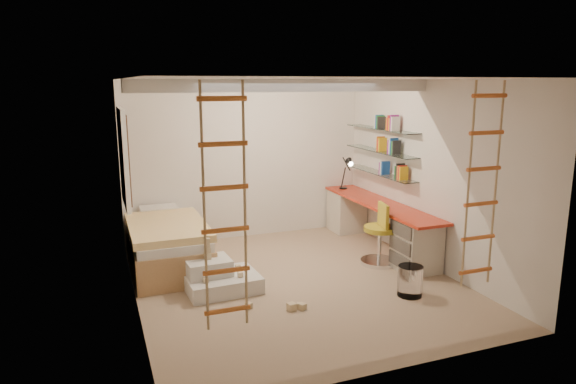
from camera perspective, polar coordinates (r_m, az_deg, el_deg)
name	(u,v)px	position (r m, az deg, el deg)	size (l,w,h in m)	color
floor	(296,282)	(6.80, 0.91, -10.02)	(4.50, 4.50, 0.00)	tan
ceiling_beam	(288,86)	(6.58, 0.00, 11.75)	(4.00, 0.18, 0.16)	white
window_frame	(123,157)	(7.43, -17.82, 3.70)	(0.06, 1.15, 1.35)	white
window_blind	(126,157)	(7.43, -17.51, 3.72)	(0.02, 1.00, 1.20)	#4C2D1E
rope_ladder_left	(225,209)	(4.34, -7.03, -1.89)	(0.41, 0.04, 2.13)	#BE5D20
rope_ladder_right	(482,186)	(5.61, 20.78, 0.59)	(0.41, 0.04, 2.13)	#DD5E25
waste_bin	(410,281)	(6.51, 13.42, -9.59)	(0.30, 0.30, 0.38)	white
desk	(378,224)	(8.13, 9.96, -3.47)	(0.56, 2.80, 0.75)	red
shelves	(380,151)	(8.22, 10.20, 4.49)	(0.25, 1.80, 0.71)	white
bed	(167,244)	(7.47, -13.33, -5.62)	(1.02, 2.00, 0.69)	#AD7F51
task_lamp	(348,168)	(8.77, 6.68, 2.67)	(0.14, 0.36, 0.57)	black
swivel_chair	(380,242)	(7.48, 10.19, -5.45)	(0.63, 0.63, 0.90)	gold
play_platform	(218,278)	(6.58, -7.77, -9.44)	(0.93, 0.74, 0.40)	silver
toy_blocks	(243,277)	(6.29, -5.07, -9.40)	(1.03, 1.07, 0.67)	#CCB284
books	(380,143)	(8.20, 10.24, 5.37)	(0.14, 0.64, 0.92)	yellow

